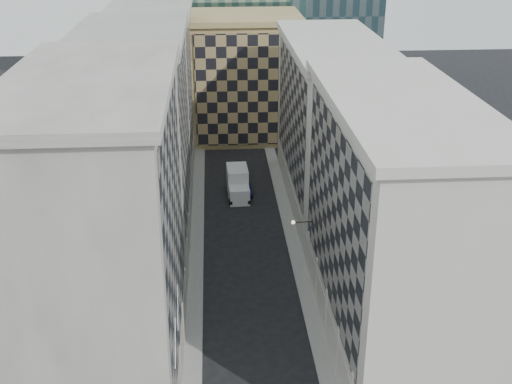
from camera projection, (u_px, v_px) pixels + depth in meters
name	position (u px, v px, depth m)	size (l,w,h in m)	color
sidewalk_west	(196.00, 251.00, 67.92)	(1.50, 100.00, 0.15)	gray
sidewalk_east	(295.00, 248.00, 68.58)	(1.50, 100.00, 0.15)	gray
bldg_left_a	(106.00, 241.00, 45.47)	(10.80, 22.80, 23.70)	gray
bldg_left_b	(138.00, 143.00, 65.70)	(10.80, 22.80, 22.70)	gray
bldg_left_c	(154.00, 91.00, 85.93)	(10.80, 22.80, 21.70)	gray
bldg_right_a	(391.00, 224.00, 51.09)	(10.80, 26.80, 20.70)	beige
bldg_right_b	(332.00, 125.00, 75.86)	(10.80, 28.80, 19.70)	beige
tan_block	(245.00, 76.00, 99.05)	(16.80, 14.80, 18.80)	tan
flagpoles_left	(176.00, 324.00, 42.79)	(0.10, 6.33, 2.33)	gray
bracket_lamp	(295.00, 222.00, 60.56)	(1.98, 0.36, 0.36)	black
box_truck	(238.00, 184.00, 80.63)	(2.77, 6.38, 3.46)	white
dark_car	(244.00, 188.00, 81.39)	(1.57, 4.50, 1.48)	#0F103A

